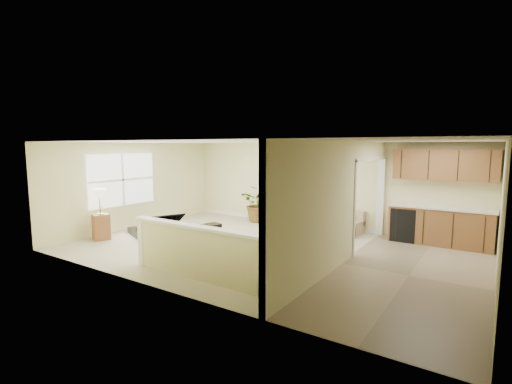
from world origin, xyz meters
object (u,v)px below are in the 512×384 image
Objects in this scene: accent_table at (278,210)px; palm_plant at (259,204)px; piano at (159,213)px; lamp_stand at (101,218)px; piano_bench at (207,233)px; small_plant at (350,228)px; loveseat at (336,221)px.

palm_plant reaches higher than accent_table.
piano is 1.55× the size of lamp_stand.
palm_plant reaches higher than piano_bench.
palm_plant is at bearing 172.85° from small_plant.
small_plant is (2.43, -0.44, -0.19)m from accent_table.
piano is 3.00× the size of piano_bench.
accent_table is 0.69m from palm_plant.
palm_plant reaches higher than small_plant.
piano reaches higher than loveseat.
piano is 3.18m from palm_plant.
piano is 3.40× the size of small_plant.
piano_bench is 1.13× the size of small_plant.
piano is 1.34× the size of loveseat.
piano is at bearing -136.31° from loveseat.
small_plant is at bearing -7.15° from palm_plant.
accent_table is (-1.87, -0.05, 0.14)m from loveseat.
piano is 2.93× the size of accent_table.
small_plant is (0.56, -0.49, -0.05)m from loveseat.
small_plant is at bearing 52.04° from piano.
lamp_stand reaches higher than small_plant.
lamp_stand is (-2.86, -4.17, 0.11)m from accent_table.
loveseat reaches higher than accent_table.
loveseat is 1.88m from accent_table.
palm_plant is 4.66m from lamp_stand.
piano is 4.95m from loveseat.
lamp_stand is at bearing -144.80° from small_plant.
piano is at bearing 59.74° from lamp_stand.
small_plant is at bearing -33.49° from loveseat.
piano_bench is 3.73m from small_plant.
piano_bench is 0.45× the size of loveseat.
piano_bench is 2.81m from lamp_stand.
palm_plant is at bearing 62.15° from lamp_stand.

